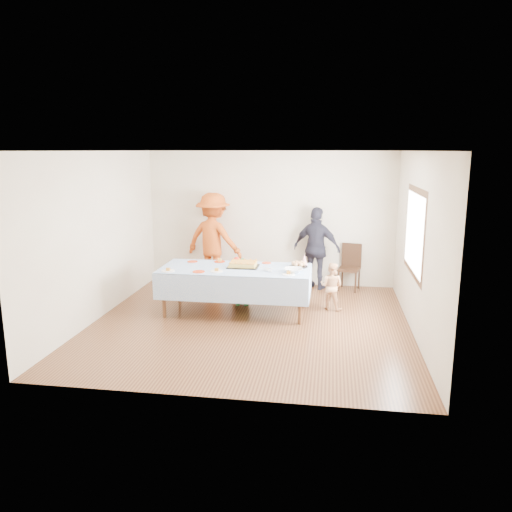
{
  "coord_description": "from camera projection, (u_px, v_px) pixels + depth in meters",
  "views": [
    {
      "loc": [
        1.23,
        -7.49,
        2.71
      ],
      "look_at": [
        0.04,
        0.3,
        1.03
      ],
      "focal_mm": 35.0,
      "sensor_mm": 36.0,
      "label": 1
    }
  ],
  "objects": [
    {
      "name": "plate_red_far_d",
      "position": [
        267.0,
        263.0,
        8.68
      ],
      "size": [
        0.16,
        0.16,
        0.01
      ],
      "primitive_type": "cylinder",
      "color": "red",
      "rests_on": "party_table"
    },
    {
      "name": "adult_right",
      "position": [
        317.0,
        248.0,
        9.8
      ],
      "size": [
        1.03,
        0.69,
        1.63
      ],
      "primitive_type": "imported",
      "rotation": [
        0.0,
        0.0,
        2.8
      ],
      "color": "#262635",
      "rests_on": "ground"
    },
    {
      "name": "plate_red_far_b",
      "position": [
        220.0,
        262.0,
        8.78
      ],
      "size": [
        0.19,
        0.19,
        0.01
      ],
      "primitive_type": "cylinder",
      "color": "red",
      "rests_on": "party_table"
    },
    {
      "name": "toddler_mid",
      "position": [
        242.0,
        282.0,
        8.81
      ],
      "size": [
        0.42,
        0.28,
        0.85
      ],
      "primitive_type": "imported",
      "rotation": [
        0.0,
        0.0,
        3.16
      ],
      "color": "#226733",
      "rests_on": "ground"
    },
    {
      "name": "room_walls",
      "position": [
        254.0,
        213.0,
        7.61
      ],
      "size": [
        5.04,
        5.04,
        2.72
      ],
      "color": "beige",
      "rests_on": "ground"
    },
    {
      "name": "plate_red_far_a",
      "position": [
        192.0,
        262.0,
        8.79
      ],
      "size": [
        0.18,
        0.18,
        0.01
      ],
      "primitive_type": "cylinder",
      "color": "red",
      "rests_on": "party_table"
    },
    {
      "name": "plate_red_near",
      "position": [
        199.0,
        272.0,
        8.06
      ],
      "size": [
        0.2,
        0.2,
        0.01
      ],
      "primitive_type": "cylinder",
      "color": "red",
      "rests_on": "party_table"
    },
    {
      "name": "plate_white_left",
      "position": [
        168.0,
        271.0,
        8.1
      ],
      "size": [
        0.22,
        0.22,
        0.01
      ],
      "primitive_type": "cylinder",
      "color": "white",
      "rests_on": "party_table"
    },
    {
      "name": "party_table",
      "position": [
        235.0,
        271.0,
        8.35
      ],
      "size": [
        2.5,
        1.1,
        0.78
      ],
      "color": "brown",
      "rests_on": "ground"
    },
    {
      "name": "ground",
      "position": [
        250.0,
        323.0,
        7.99
      ],
      "size": [
        5.0,
        5.0,
        0.0
      ],
      "primitive_type": "plane",
      "color": "#422213",
      "rests_on": "ground"
    },
    {
      "name": "birthday_cake",
      "position": [
        243.0,
        264.0,
        8.4
      ],
      "size": [
        0.51,
        0.39,
        0.09
      ],
      "color": "black",
      "rests_on": "party_table"
    },
    {
      "name": "plate_white_right",
      "position": [
        289.0,
        274.0,
        7.88
      ],
      "size": [
        0.21,
        0.21,
        0.01
      ],
      "primitive_type": "cylinder",
      "color": "white",
      "rests_on": "party_table"
    },
    {
      "name": "plate_red_far_c",
      "position": [
        248.0,
        263.0,
        8.69
      ],
      "size": [
        0.18,
        0.18,
        0.01
      ],
      "primitive_type": "cylinder",
      "color": "red",
      "rests_on": "party_table"
    },
    {
      "name": "dining_chair",
      "position": [
        350.0,
        264.0,
        9.84
      ],
      "size": [
        0.48,
        0.48,
        0.91
      ],
      "rotation": [
        0.0,
        0.0,
        -0.25
      ],
      "color": "black",
      "rests_on": "ground"
    },
    {
      "name": "plate_white_mid",
      "position": [
        217.0,
        271.0,
        8.09
      ],
      "size": [
        0.2,
        0.2,
        0.01
      ],
      "primitive_type": "cylinder",
      "color": "white",
      "rests_on": "party_table"
    },
    {
      "name": "party_hat",
      "position": [
        304.0,
        259.0,
        8.56
      ],
      "size": [
        0.11,
        0.11,
        0.19
      ],
      "primitive_type": "cone",
      "color": "white",
      "rests_on": "party_table"
    },
    {
      "name": "fork_pile",
      "position": [
        267.0,
        269.0,
        8.1
      ],
      "size": [
        0.24,
        0.18,
        0.07
      ],
      "primitive_type": null,
      "color": "white",
      "rests_on": "party_table"
    },
    {
      "name": "rolls_tray",
      "position": [
        298.0,
        265.0,
        8.41
      ],
      "size": [
        0.31,
        0.31,
        0.09
      ],
      "color": "black",
      "rests_on": "party_table"
    },
    {
      "name": "toddler_right",
      "position": [
        331.0,
        286.0,
        8.59
      ],
      "size": [
        0.48,
        0.42,
        0.83
      ],
      "primitive_type": "imported",
      "rotation": [
        0.0,
        0.0,
        2.84
      ],
      "color": "tan",
      "rests_on": "ground"
    },
    {
      "name": "adult_left",
      "position": [
        214.0,
        239.0,
        10.08
      ],
      "size": [
        1.37,
        1.03,
        1.88
      ],
      "primitive_type": "imported",
      "rotation": [
        0.0,
        0.0,
        2.84
      ],
      "color": "#C55018",
      "rests_on": "ground"
    },
    {
      "name": "toddler_left",
      "position": [
        237.0,
        277.0,
        9.36
      ],
      "size": [
        0.3,
        0.22,
        0.77
      ],
      "primitive_type": "imported",
      "rotation": [
        0.0,
        0.0,
        2.99
      ],
      "color": "red",
      "rests_on": "ground"
    },
    {
      "name": "punch_bowl",
      "position": [
        293.0,
        270.0,
        8.01
      ],
      "size": [
        0.3,
        0.3,
        0.07
      ],
      "primitive_type": "imported",
      "color": "silver",
      "rests_on": "party_table"
    }
  ]
}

